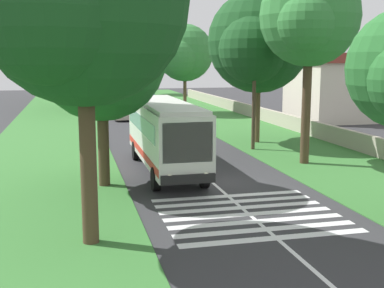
{
  "coord_description": "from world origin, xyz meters",
  "views": [
    {
      "loc": [
        -22.79,
        6.53,
        5.95
      ],
      "look_at": [
        2.21,
        0.54,
        1.6
      ],
      "focal_mm": 46.95,
      "sensor_mm": 36.0,
      "label": 1
    }
  ],
  "objects_px": {
    "roadside_tree_left_4": "(74,48)",
    "roadside_tree_right_0": "(256,44)",
    "roadside_tree_left_0": "(79,52)",
    "roadside_tree_right_1": "(183,54)",
    "utility_pole": "(254,83)",
    "roadside_building": "(334,86)",
    "roadside_tree_left_2": "(78,7)",
    "roadside_tree_left_1": "(98,58)",
    "roadside_tree_right_4": "(306,20)",
    "trailing_minibus_0": "(142,96)",
    "trailing_car_0": "(165,118)",
    "roadside_tree_right_3": "(142,49)",
    "trailing_car_1": "(123,113)",
    "coach_bus": "(164,132)",
    "roadside_tree_left_3": "(79,49)"
  },
  "relations": [
    {
      "from": "trailing_car_1",
      "to": "utility_pole",
      "type": "height_order",
      "value": "utility_pole"
    },
    {
      "from": "coach_bus",
      "to": "roadside_tree_left_2",
      "type": "bearing_deg",
      "value": 155.68
    },
    {
      "from": "roadside_tree_left_1",
      "to": "utility_pole",
      "type": "xyz_separation_m",
      "value": [
        7.37,
        -10.36,
        -1.59
      ]
    },
    {
      "from": "trailing_car_0",
      "to": "roadside_tree_left_3",
      "type": "height_order",
      "value": "roadside_tree_left_3"
    },
    {
      "from": "roadside_tree_right_1",
      "to": "utility_pole",
      "type": "distance_m",
      "value": 23.18
    },
    {
      "from": "trailing_minibus_0",
      "to": "roadside_tree_right_3",
      "type": "distance_m",
      "value": 26.19
    },
    {
      "from": "trailing_car_0",
      "to": "roadside_building",
      "type": "height_order",
      "value": "roadside_building"
    },
    {
      "from": "roadside_tree_right_0",
      "to": "utility_pole",
      "type": "xyz_separation_m",
      "value": [
        -2.65,
        1.1,
        -2.6
      ]
    },
    {
      "from": "trailing_car_0",
      "to": "roadside_tree_right_1",
      "type": "distance_m",
      "value": 11.8
    },
    {
      "from": "roadside_tree_right_0",
      "to": "roadside_tree_right_3",
      "type": "xyz_separation_m",
      "value": [
        51.98,
        0.78,
        0.59
      ]
    },
    {
      "from": "trailing_car_0",
      "to": "roadside_tree_left_2",
      "type": "distance_m",
      "value": 30.28
    },
    {
      "from": "roadside_tree_left_0",
      "to": "roadside_tree_left_2",
      "type": "bearing_deg",
      "value": 179.08
    },
    {
      "from": "trailing_minibus_0",
      "to": "roadside_tree_right_3",
      "type": "bearing_deg",
      "value": -8.28
    },
    {
      "from": "trailing_car_1",
      "to": "roadside_tree_left_2",
      "type": "distance_m",
      "value": 34.81
    },
    {
      "from": "roadside_tree_right_0",
      "to": "utility_pole",
      "type": "relative_size",
      "value": 1.27
    },
    {
      "from": "roadside_tree_left_3",
      "to": "utility_pole",
      "type": "height_order",
      "value": "roadside_tree_left_3"
    },
    {
      "from": "coach_bus",
      "to": "roadside_tree_left_0",
      "type": "bearing_deg",
      "value": 5.61
    },
    {
      "from": "roadside_building",
      "to": "roadside_tree_left_3",
      "type": "bearing_deg",
      "value": 65.92
    },
    {
      "from": "trailing_minibus_0",
      "to": "roadside_tree_right_4",
      "type": "height_order",
      "value": "roadside_tree_right_4"
    },
    {
      "from": "roadside_tree_left_2",
      "to": "roadside_tree_left_1",
      "type": "bearing_deg",
      "value": -7.37
    },
    {
      "from": "trailing_car_1",
      "to": "roadside_building",
      "type": "relative_size",
      "value": 0.49
    },
    {
      "from": "trailing_minibus_0",
      "to": "roadside_tree_left_0",
      "type": "height_order",
      "value": "roadside_tree_left_0"
    },
    {
      "from": "roadside_tree_left_1",
      "to": "roadside_tree_right_1",
      "type": "xyz_separation_m",
      "value": [
        30.45,
        -10.75,
        0.5
      ]
    },
    {
      "from": "roadside_tree_left_0",
      "to": "roadside_tree_right_1",
      "type": "bearing_deg",
      "value": -130.5
    },
    {
      "from": "coach_bus",
      "to": "roadside_tree_right_1",
      "type": "height_order",
      "value": "roadside_tree_right_1"
    },
    {
      "from": "roadside_tree_right_0",
      "to": "utility_pole",
      "type": "bearing_deg",
      "value": 157.45
    },
    {
      "from": "roadside_tree_left_0",
      "to": "roadside_tree_left_2",
      "type": "height_order",
      "value": "roadside_tree_left_2"
    },
    {
      "from": "roadside_tree_left_4",
      "to": "roadside_tree_right_0",
      "type": "bearing_deg",
      "value": -164.16
    },
    {
      "from": "roadside_tree_left_1",
      "to": "roadside_building",
      "type": "height_order",
      "value": "roadside_tree_left_1"
    },
    {
      "from": "roadside_building",
      "to": "roadside_tree_left_2",
      "type": "bearing_deg",
      "value": 139.17
    },
    {
      "from": "roadside_tree_right_0",
      "to": "roadside_tree_left_3",
      "type": "bearing_deg",
      "value": 27.97
    },
    {
      "from": "utility_pole",
      "to": "roadside_building",
      "type": "height_order",
      "value": "utility_pole"
    },
    {
      "from": "roadside_tree_left_1",
      "to": "roadside_tree_right_1",
      "type": "bearing_deg",
      "value": -19.44
    },
    {
      "from": "trailing_minibus_0",
      "to": "roadside_tree_right_3",
      "type": "xyz_separation_m",
      "value": [
        25.22,
        -3.67,
        6.04
      ]
    },
    {
      "from": "roadside_tree_right_0",
      "to": "roadside_tree_right_1",
      "type": "relative_size",
      "value": 1.1
    },
    {
      "from": "roadside_tree_left_2",
      "to": "roadside_tree_right_4",
      "type": "height_order",
      "value": "roadside_tree_right_4"
    },
    {
      "from": "coach_bus",
      "to": "roadside_tree_left_4",
      "type": "height_order",
      "value": "roadside_tree_left_4"
    },
    {
      "from": "roadside_tree_left_2",
      "to": "roadside_tree_right_1",
      "type": "distance_m",
      "value": 39.71
    },
    {
      "from": "roadside_tree_left_4",
      "to": "roadside_tree_right_1",
      "type": "relative_size",
      "value": 1.17
    },
    {
      "from": "roadside_tree_left_2",
      "to": "roadside_tree_right_3",
      "type": "distance_m",
      "value": 70.44
    },
    {
      "from": "trailing_car_0",
      "to": "roadside_tree_right_3",
      "type": "relative_size",
      "value": 0.4
    },
    {
      "from": "trailing_minibus_0",
      "to": "utility_pole",
      "type": "bearing_deg",
      "value": -173.5
    },
    {
      "from": "coach_bus",
      "to": "roadside_tree_left_4",
      "type": "distance_m",
      "value": 50.99
    },
    {
      "from": "roadside_tree_right_0",
      "to": "roadside_building",
      "type": "xyz_separation_m",
      "value": [
        11.3,
        -12.46,
        -3.67
      ]
    },
    {
      "from": "roadside_tree_left_1",
      "to": "trailing_minibus_0",
      "type": "bearing_deg",
      "value": -10.79
    },
    {
      "from": "roadside_tree_right_4",
      "to": "roadside_building",
      "type": "distance_m",
      "value": 22.93
    },
    {
      "from": "roadside_building",
      "to": "roadside_tree_right_0",
      "type": "bearing_deg",
      "value": 132.21
    },
    {
      "from": "roadside_tree_right_3",
      "to": "trailing_car_1",
      "type": "bearing_deg",
      "value": 168.84
    },
    {
      "from": "trailing_car_1",
      "to": "trailing_car_0",
      "type": "bearing_deg",
      "value": -148.76
    },
    {
      "from": "roadside_building",
      "to": "utility_pole",
      "type": "bearing_deg",
      "value": 135.81
    }
  ]
}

